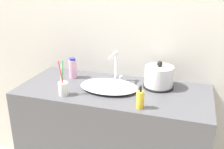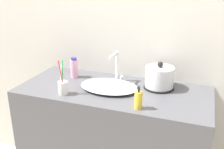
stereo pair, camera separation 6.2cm
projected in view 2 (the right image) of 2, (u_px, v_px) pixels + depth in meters
The scene contains 8 objects.
wall_back at pixel (127, 20), 1.80m from camera, with size 6.00×0.04×2.60m.
vanity_counter at pixel (113, 148), 1.85m from camera, with size 1.23×0.54×0.90m.
sink_basin at pixel (109, 86), 1.69m from camera, with size 0.38×0.27×0.04m.
faucet at pixel (117, 65), 1.77m from camera, with size 0.06×0.16×0.21m.
electric_kettle at pixel (159, 78), 1.69m from camera, with size 0.20×0.20×0.18m.
toothbrush_cup at pixel (63, 87), 1.60m from camera, with size 0.06×0.06×0.22m.
lotion_bottle at pixel (138, 100), 1.42m from camera, with size 0.04×0.04×0.13m.
shampoo_bottle at pixel (74, 68), 1.87m from camera, with size 0.05×0.05×0.15m.
Camera 2 is at (0.53, -1.19, 1.58)m, focal length 42.00 mm.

